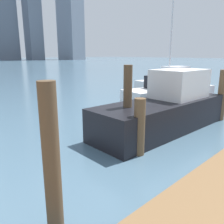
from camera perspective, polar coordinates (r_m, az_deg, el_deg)
ground_plane at (r=10.24m, az=-23.59°, el=-3.18°), size 300.00×300.00×0.00m
dock_piling_0 at (r=7.62m, az=3.82°, el=2.04°), size 0.28×0.28×2.50m
dock_piling_1 at (r=3.78m, az=-14.59°, el=-11.50°), size 0.27×0.27×2.47m
dock_piling_3 at (r=6.61m, az=6.71°, el=-3.69°), size 0.32×0.32×1.65m
dock_piling_4 at (r=11.16m, az=25.32°, el=3.74°), size 0.35×0.35×2.18m
moored_boat_0 at (r=9.07m, az=13.06°, el=0.84°), size 6.00×2.08×2.24m
moored_boat_1 at (r=14.13m, az=13.85°, el=4.62°), size 6.18×2.92×1.62m
moored_boat_2 at (r=19.37m, az=14.05°, el=7.30°), size 5.82×2.86×6.65m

